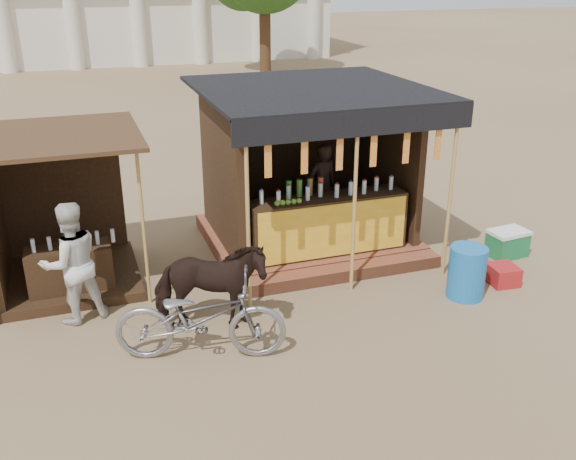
% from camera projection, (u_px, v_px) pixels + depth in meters
% --- Properties ---
extents(ground, '(120.00, 120.00, 0.00)m').
position_uv_depth(ground, '(329.00, 356.00, 8.12)').
color(ground, '#846B4C').
rests_on(ground, ground).
extents(main_stall, '(3.60, 3.61, 2.78)m').
position_uv_depth(main_stall, '(310.00, 190.00, 10.97)').
color(main_stall, brown).
rests_on(main_stall, ground).
extents(secondary_stall, '(2.40, 2.40, 2.38)m').
position_uv_depth(secondary_stall, '(54.00, 232.00, 9.66)').
color(secondary_stall, '#362013').
rests_on(secondary_stall, ground).
extents(cow, '(1.65, 1.09, 1.28)m').
position_uv_depth(cow, '(210.00, 287.00, 8.47)').
color(cow, black).
rests_on(cow, ground).
extents(motorbike, '(2.24, 1.33, 1.11)m').
position_uv_depth(motorbike, '(200.00, 318.00, 7.90)').
color(motorbike, gray).
rests_on(motorbike, ground).
extents(bystander, '(0.98, 0.85, 1.73)m').
position_uv_depth(bystander, '(71.00, 263.00, 8.64)').
color(bystander, silver).
rests_on(bystander, ground).
extents(blue_barrel, '(0.65, 0.65, 0.79)m').
position_uv_depth(blue_barrel, '(467.00, 272.00, 9.44)').
color(blue_barrel, '#1764B3').
rests_on(blue_barrel, ground).
extents(red_crate, '(0.45, 0.47, 0.30)m').
position_uv_depth(red_crate, '(503.00, 275.00, 9.91)').
color(red_crate, maroon).
rests_on(red_crate, ground).
extents(cooler, '(0.68, 0.50, 0.46)m').
position_uv_depth(cooler, '(507.00, 243.00, 10.84)').
color(cooler, '#176B38').
rests_on(cooler, ground).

